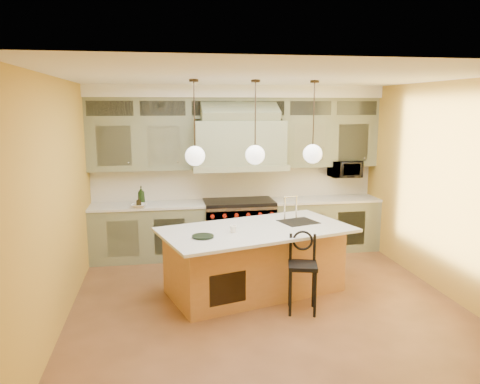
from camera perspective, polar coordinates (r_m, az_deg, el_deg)
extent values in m
plane|color=brown|center=(6.34, 3.15, -13.43)|extent=(5.00, 5.00, 0.00)
plane|color=white|center=(5.80, 3.45, 13.76)|extent=(5.00, 5.00, 0.00)
plane|color=gold|center=(8.32, -0.55, 2.77)|extent=(5.00, 0.00, 5.00)
plane|color=gold|center=(3.58, 12.33, -7.91)|extent=(5.00, 0.00, 5.00)
plane|color=gold|center=(5.88, -21.21, -1.18)|extent=(0.00, 5.00, 5.00)
plane|color=gold|center=(6.90, 23.99, 0.25)|extent=(0.00, 5.00, 5.00)
cube|color=#757B5B|center=(8.10, -11.09, -4.86)|extent=(1.90, 0.65, 0.90)
cube|color=#757B5B|center=(8.59, 10.11, -3.95)|extent=(1.90, 0.65, 0.90)
cube|color=silver|center=(7.99, -11.21, -1.61)|extent=(1.90, 0.68, 0.04)
cube|color=silver|center=(8.48, 10.21, -0.88)|extent=(1.90, 0.68, 0.04)
cube|color=beige|center=(8.34, -0.52, 1.19)|extent=(5.00, 0.04, 0.56)
cube|color=#757B5B|center=(8.00, -11.97, 5.66)|extent=(1.75, 0.35, 0.85)
cube|color=#757B5B|center=(8.51, 10.56, 5.98)|extent=(1.75, 0.35, 0.85)
cube|color=#757B5B|center=(7.93, -0.15, 6.02)|extent=(1.50, 0.70, 0.75)
cube|color=gray|center=(7.97, -0.15, 3.15)|extent=(1.60, 0.76, 0.10)
cube|color=#333833|center=(8.08, -0.36, 10.19)|extent=(5.00, 0.35, 0.35)
cube|color=white|center=(8.06, -0.34, 12.14)|extent=(5.00, 0.47, 0.20)
cube|color=silver|center=(8.18, -0.14, -4.51)|extent=(1.20, 0.70, 0.90)
cube|color=black|center=(8.07, -0.15, -1.22)|extent=(1.20, 0.70, 0.06)
cube|color=silver|center=(7.79, 0.24, -2.77)|extent=(1.20, 0.06, 0.14)
cube|color=#9F6B38|center=(6.57, 1.77, -8.40)|extent=(2.51, 1.70, 0.88)
cube|color=silver|center=(6.40, 2.01, -4.63)|extent=(2.83, 2.01, 0.04)
cube|color=black|center=(6.79, 7.13, -3.81)|extent=(0.60, 0.56, 0.05)
cylinder|color=black|center=(5.91, 6.15, -12.22)|extent=(0.04, 0.04, 0.58)
cylinder|color=black|center=(5.92, 9.13, -12.24)|extent=(0.04, 0.04, 0.58)
cylinder|color=black|center=(6.19, 6.10, -11.15)|extent=(0.04, 0.04, 0.58)
cylinder|color=black|center=(6.20, 8.93, -11.17)|extent=(0.04, 0.04, 0.58)
cube|color=black|center=(5.94, 7.65, -8.90)|extent=(0.43, 0.43, 0.05)
torus|color=black|center=(6.00, 7.65, -5.89)|extent=(0.26, 0.09, 0.26)
imported|color=black|center=(8.61, 12.66, 2.77)|extent=(0.54, 0.37, 0.30)
imported|color=black|center=(7.91, -11.95, -0.44)|extent=(0.13, 0.13, 0.32)
imported|color=black|center=(7.76, -12.23, -1.21)|extent=(0.08, 0.08, 0.17)
imported|color=white|center=(7.74, -12.18, -1.65)|extent=(0.29, 0.29, 0.06)
imported|color=white|center=(6.18, -0.83, -4.53)|extent=(0.11, 0.11, 0.09)
cylinder|color=#2D2319|center=(6.12, -5.66, 13.37)|extent=(0.12, 0.12, 0.03)
cylinder|color=#2D2319|center=(6.11, -5.59, 9.20)|extent=(0.02, 0.02, 0.93)
sphere|color=white|center=(6.14, -5.50, 4.40)|extent=(0.26, 0.26, 0.26)
cylinder|color=#2D2319|center=(6.23, 1.90, 13.37)|extent=(0.12, 0.12, 0.03)
cylinder|color=#2D2319|center=(6.22, 1.88, 9.27)|extent=(0.02, 0.02, 0.93)
sphere|color=white|center=(6.25, 1.85, 4.55)|extent=(0.26, 0.26, 0.26)
cylinder|color=#2D2319|center=(6.43, 9.09, 13.15)|extent=(0.12, 0.12, 0.03)
cylinder|color=#2D2319|center=(6.43, 8.98, 9.19)|extent=(0.02, 0.02, 0.93)
sphere|color=white|center=(6.46, 8.85, 4.62)|extent=(0.26, 0.26, 0.26)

